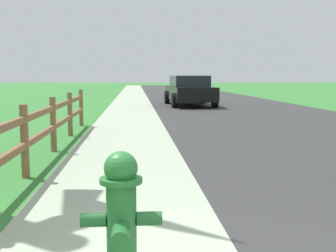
{
  "coord_description": "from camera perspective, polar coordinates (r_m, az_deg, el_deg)",
  "views": [
    {
      "loc": [
        -0.8,
        -2.06,
        1.39
      ],
      "look_at": [
        -0.16,
        6.21,
        0.42
      ],
      "focal_mm": 46.07,
      "sensor_mm": 36.0,
      "label": 1
    }
  ],
  "objects": [
    {
      "name": "ground_plane",
      "position": [
        27.11,
        -2.7,
        3.73
      ],
      "size": [
        120.0,
        120.0,
        0.0
      ],
      "primitive_type": "plane",
      "color": "#347831"
    },
    {
      "name": "road_asphalt",
      "position": [
        29.41,
        4.03,
        3.96
      ],
      "size": [
        7.0,
        66.0,
        0.01
      ],
      "primitive_type": "cube",
      "color": "#303030",
      "rests_on": "ground"
    },
    {
      "name": "grass_verge",
      "position": [
        29.33,
        -11.66,
        3.84
      ],
      "size": [
        5.0,
        66.0,
        0.0
      ],
      "primitive_type": "cube",
      "color": "#347831",
      "rests_on": "ground"
    },
    {
      "name": "fire_hydrant",
      "position": [
        2.92,
        -6.19,
        -11.87
      ],
      "size": [
        0.54,
        0.46,
        0.9
      ],
      "color": "#287233",
      "rests_on": "ground"
    },
    {
      "name": "parked_suv_black",
      "position": [
        20.16,
        2.84,
        4.76
      ],
      "size": [
        2.12,
        4.69,
        1.39
      ],
      "color": "black",
      "rests_on": "ground"
    },
    {
      "name": "curb_concrete",
      "position": [
        29.17,
        -8.73,
        3.88
      ],
      "size": [
        6.0,
        66.0,
        0.01
      ],
      "primitive_type": "cube",
      "color": "#A0AE91",
      "rests_on": "ground"
    },
    {
      "name": "rail_fence",
      "position": [
        7.11,
        -16.47,
        -0.1
      ],
      "size": [
        0.11,
        10.39,
        1.01
      ],
      "color": "brown",
      "rests_on": "ground"
    }
  ]
}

